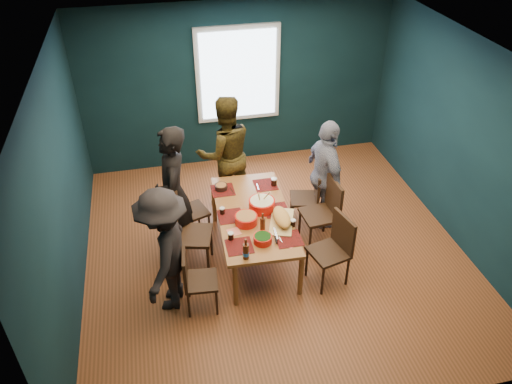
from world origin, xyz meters
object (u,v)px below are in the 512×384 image
Objects in this scene: chair_right_far at (310,194)px; chair_right_mid at (326,208)px; chair_left_mid at (185,229)px; bowl_dumpling at (262,204)px; dining_table at (254,217)px; person_far_left at (173,193)px; person_back at (225,153)px; chair_right_near at (335,245)px; person_near_left at (165,251)px; person_right at (325,176)px; chair_left_near at (194,276)px; bowl_herbs at (263,239)px; chair_left_far at (186,208)px; bowl_salad at (246,219)px; cutting_board at (282,218)px.

chair_right_mid is at bearing -69.64° from chair_right_far.
bowl_dumpling is (1.01, 0.08, 0.17)m from chair_left_mid.
dining_table is 1.01× the size of person_far_left.
person_back is (-1.08, 0.72, 0.39)m from chair_right_far.
chair_right_near is 0.59× the size of person_near_left.
chair_right_far is 0.52× the size of person_right.
person_right is at bearing 36.87° from chair_left_near.
bowl_herbs is at bearing -18.24° from chair_left_mid.
person_back is at bearing 141.90° from person_far_left.
chair_right_mid is 4.38× the size of bowl_herbs.
chair_left_far is 0.56m from chair_left_mid.
chair_right_near is 0.91m from bowl_herbs.
chair_left_far reaches higher than bowl_salad.
chair_right_mid is 1.17m from bowl_salad.
chair_right_far is 2.39m from person_near_left.
person_right is 4.80× the size of bowl_dumpling.
dining_table is 1.16m from chair_left_near.
chair_right_far is at bearing 93.14° from chair_right_mid.
chair_right_mid is (1.86, 0.81, 0.08)m from chair_left_near.
chair_left_mid is 0.64× the size of person_near_left.
person_back is (-1.14, 1.18, 0.31)m from chair_right_mid.
person_back is 1.81m from bowl_herbs.
person_far_left is at bearing -162.62° from chair_right_far.
chair_right_near is at bearing 106.64° from person_near_left.
person_back reaches higher than person_near_left.
bowl_dumpling is at bearing 137.41° from cutting_board.
chair_right_far is 0.53× the size of person_near_left.
chair_right_near reaches higher than bowl_salad.
bowl_herbs is 0.44m from cutting_board.
chair_left_far is 0.55× the size of person_near_left.
person_far_left is at bearing 40.23° from person_back.
dining_table is 1.96× the size of chair_right_near.
chair_left_near is 0.91m from bowl_herbs.
cutting_board is at bearing -11.88° from bowl_salad.
person_far_left is at bearing 135.99° from bowl_herbs.
person_near_left reaches higher than chair_left_far.
bowl_dumpling is at bearing 135.72° from person_near_left.
chair_right_near is (1.76, -0.64, -0.05)m from chair_left_mid.
chair_right_mid reaches higher than cutting_board.
dining_table is 1.21m from person_right.
chair_right_far reaches higher than cutting_board.
chair_left_mid reaches higher than chair_left_near.
chair_left_near is at bearing -137.62° from cutting_board.
bowl_dumpling is at bearing 77.73° from bowl_herbs.
cutting_board is (1.26, -0.61, -0.16)m from person_far_left.
chair_right_far is 0.48× the size of person_back.
chair_left_near is 3.76× the size of bowl_herbs.
person_near_left is (-1.01, -1.84, -0.08)m from person_back.
chair_right_near is 2.13m from person_far_left.
bowl_dumpling is at bearing 42.99° from bowl_salad.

